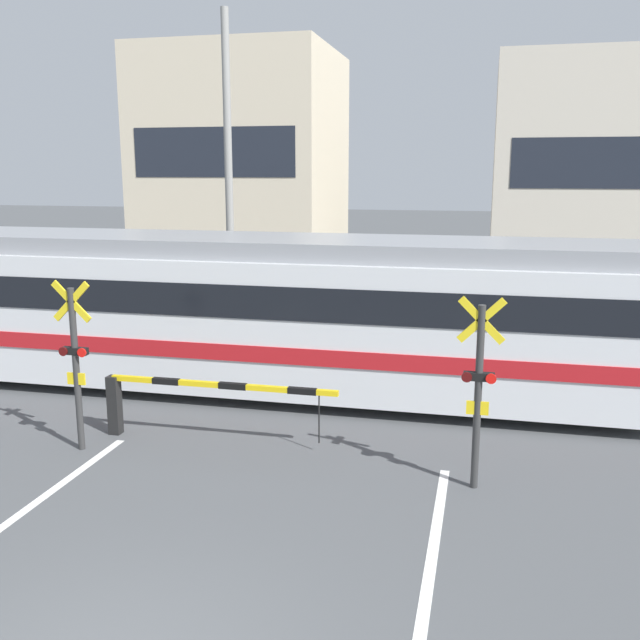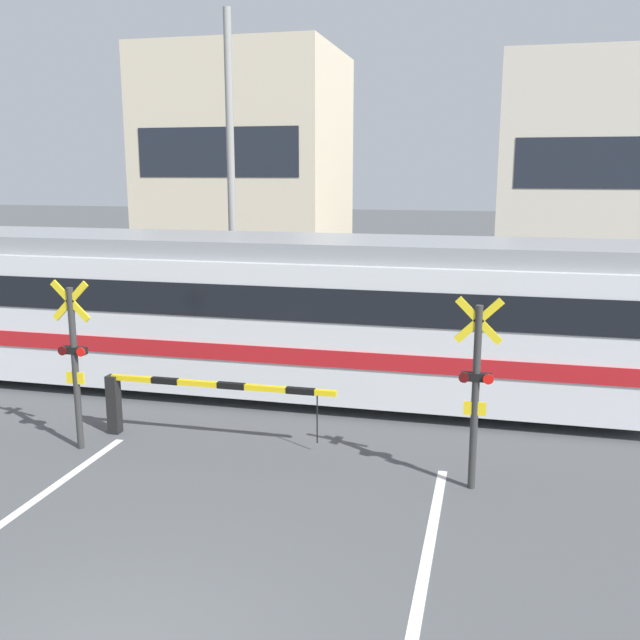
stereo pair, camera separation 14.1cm
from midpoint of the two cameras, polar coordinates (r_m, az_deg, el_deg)
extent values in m
cube|color=#6B6051|center=(14.42, -0.83, -6.56)|extent=(50.00, 0.10, 0.08)
cube|color=#6B6051|center=(15.75, 0.44, -4.95)|extent=(50.00, 0.10, 0.08)
cube|color=silver|center=(15.15, -6.24, 0.25)|extent=(16.10, 2.91, 2.67)
cube|color=gray|center=(14.92, -6.37, 5.96)|extent=(15.94, 2.56, 0.36)
cube|color=red|center=(15.24, -6.21, -1.23)|extent=(16.12, 2.97, 0.32)
cube|color=black|center=(15.04, -6.29, 2.49)|extent=(15.46, 2.95, 0.64)
cylinder|color=black|center=(17.12, -22.97, -3.36)|extent=(0.76, 0.12, 0.76)
cylinder|color=black|center=(18.26, -20.35, -2.24)|extent=(0.76, 0.12, 0.76)
cylinder|color=black|center=(13.92, 12.72, -6.07)|extent=(0.76, 0.12, 0.76)
cylinder|color=black|center=(15.30, 12.79, -4.44)|extent=(0.76, 0.12, 0.76)
cube|color=black|center=(13.23, -16.41, -6.54)|extent=(0.20, 0.20, 1.06)
cube|color=yellow|center=(12.22, -8.22, -5.19)|extent=(4.05, 0.09, 0.09)
cube|color=black|center=(12.62, -12.52, -4.81)|extent=(0.49, 0.10, 0.10)
cube|color=black|center=(12.15, -7.33, -5.26)|extent=(0.49, 0.10, 0.10)
cube|color=black|center=(11.80, -1.77, -5.70)|extent=(0.49, 0.10, 0.10)
cylinder|color=black|center=(11.88, -0.42, -7.95)|extent=(0.02, 0.02, 0.83)
cube|color=black|center=(17.47, 11.88, -1.85)|extent=(0.20, 0.20, 1.06)
cube|color=yellow|center=(17.51, 5.32, 0.09)|extent=(4.05, 0.09, 0.09)
cube|color=black|center=(17.40, 8.62, -0.06)|extent=(0.49, 0.10, 0.10)
cube|color=black|center=(17.54, 4.67, 0.12)|extent=(0.49, 0.10, 0.10)
cube|color=black|center=(17.75, 0.79, 0.30)|extent=(0.49, 0.10, 0.10)
cylinder|color=black|center=(17.91, -0.10, -1.12)|extent=(0.02, 0.02, 0.83)
cylinder|color=#333333|center=(12.44, -19.22, -3.83)|extent=(0.11, 0.11, 2.75)
cube|color=yellow|center=(12.19, -19.59, 1.41)|extent=(0.68, 0.04, 0.68)
cube|color=yellow|center=(12.19, -19.59, 1.41)|extent=(0.68, 0.04, 0.68)
cube|color=black|center=(12.36, -19.32, -2.35)|extent=(0.44, 0.12, 0.12)
cylinder|color=#4C0C0C|center=(12.39, -20.17, -2.38)|extent=(0.15, 0.03, 0.15)
cylinder|color=red|center=(12.21, -18.84, -2.49)|extent=(0.15, 0.03, 0.15)
cube|color=yellow|center=(12.46, -19.23, -4.46)|extent=(0.32, 0.03, 0.20)
cylinder|color=#333333|center=(10.57, 12.14, -6.16)|extent=(0.11, 0.11, 2.75)
cube|color=yellow|center=(10.28, 12.42, -0.02)|extent=(0.68, 0.04, 0.68)
cube|color=yellow|center=(10.28, 12.42, -0.02)|extent=(0.68, 0.04, 0.68)
cube|color=black|center=(10.48, 12.22, -4.44)|extent=(0.44, 0.12, 0.12)
cylinder|color=#4C0C0C|center=(10.41, 11.27, -4.51)|extent=(0.15, 0.03, 0.15)
cylinder|color=red|center=(10.41, 13.15, -4.60)|extent=(0.15, 0.03, 0.15)
cube|color=yellow|center=(10.60, 12.11, -6.90)|extent=(0.32, 0.03, 0.20)
cube|color=beige|center=(32.43, -6.18, 12.20)|extent=(7.95, 7.42, 9.64)
cube|color=#1E232D|center=(28.95, -8.69, 13.13)|extent=(6.68, 0.03, 1.93)
cube|color=beige|center=(30.83, 20.28, 10.81)|extent=(7.09, 7.42, 8.83)
cube|color=#1E232D|center=(27.14, 21.28, 11.63)|extent=(5.95, 0.03, 1.77)
cylinder|color=gray|center=(20.81, -7.52, 11.44)|extent=(0.22, 0.22, 8.95)
camera|label=1|loc=(0.07, -90.28, -0.06)|focal=40.00mm
camera|label=2|loc=(0.07, 89.72, 0.06)|focal=40.00mm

